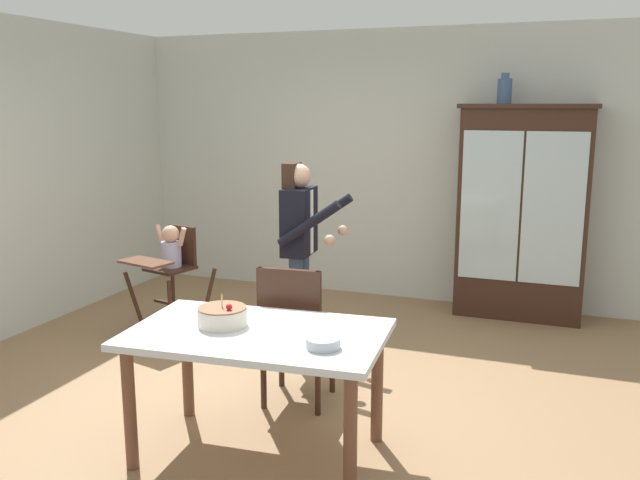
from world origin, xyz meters
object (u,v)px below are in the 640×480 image
dining_table (257,348)px  serving_bowl (323,343)px  ceramic_vase (505,90)px  high_chair_with_toddler (170,259)px  adult_person (300,235)px  china_cabinet (522,212)px  dining_chair_far_side (294,326)px  birthday_cake (222,316)px

dining_table → serving_bowl: 0.47m
ceramic_vase → high_chair_with_toddler: (-2.59, -1.53, -1.44)m
high_chair_with_toddler → adult_person: bearing=9.3°
ceramic_vase → serving_bowl: size_ratio=1.50×
china_cabinet → high_chair_with_toddler: 3.21m
china_cabinet → ceramic_vase: (-0.22, 0.00, 1.10)m
high_chair_with_toddler → china_cabinet: bearing=42.9°
high_chair_with_toddler → dining_chair_far_side: (1.58, -1.01, -0.10)m
ceramic_vase → high_chair_with_toddler: ceramic_vase is taller
china_cabinet → dining_table: size_ratio=1.34×
birthday_cake → dining_chair_far_side: 0.70m
serving_bowl → dining_chair_far_side: dining_chair_far_side is taller
dining_table → high_chair_with_toddler: bearing=134.6°
china_cabinet → adult_person: 2.25m
ceramic_vase → birthday_cake: (-1.18, -3.18, -1.30)m
china_cabinet → dining_chair_far_side: 2.85m
high_chair_with_toddler → dining_table: bearing=-31.2°
serving_bowl → adult_person: bearing=115.8°
ceramic_vase → dining_chair_far_side: (-1.01, -2.55, -1.54)m
dining_table → dining_chair_far_side: size_ratio=1.53×
china_cabinet → serving_bowl: 3.40m
high_chair_with_toddler → adult_person: size_ratio=0.62×
serving_bowl → dining_chair_far_side: (-0.48, 0.77, -0.21)m
high_chair_with_toddler → dining_table: 2.32m
dining_table → birthday_cake: bearing=176.1°
high_chair_with_toddler → dining_chair_far_side: bearing=-18.4°
dining_table → birthday_cake: size_ratio=5.26×
china_cabinet → dining_chair_far_side: bearing=-115.7°
high_chair_with_toddler → birthday_cake: (1.41, -1.64, 0.14)m
ceramic_vase → serving_bowl: (-0.52, -3.31, -1.32)m
ceramic_vase → adult_person: bearing=-129.0°
ceramic_vase → dining_chair_far_side: bearing=-111.5°
adult_person → high_chair_with_toddler: bearing=80.4°
dining_table → serving_bowl: size_ratio=8.18×
adult_person → dining_chair_far_side: size_ratio=1.59×
high_chair_with_toddler → dining_chair_far_side: 1.88m
dining_table → dining_chair_far_side: (-0.05, 0.64, -0.08)m
high_chair_with_toddler → dining_chair_far_side: dining_chair_far_side is taller
birthday_cake → serving_bowl: size_ratio=1.56×
china_cabinet → birthday_cake: china_cabinet is taller
china_cabinet → adult_person: bearing=-133.3°
china_cabinet → high_chair_with_toddler: bearing=-151.3°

